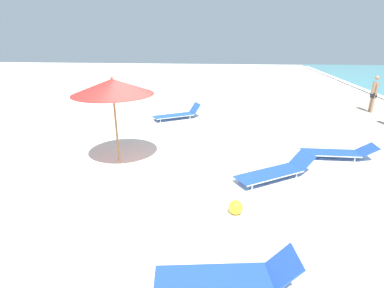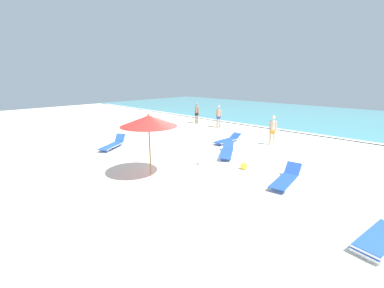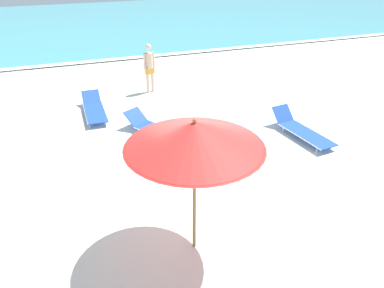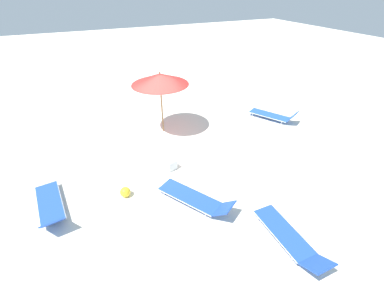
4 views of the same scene
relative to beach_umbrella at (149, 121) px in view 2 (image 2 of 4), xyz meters
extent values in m
cube|color=silver|center=(0.63, 1.34, -2.36)|extent=(60.00, 60.00, 0.16)
cube|color=#B8AE96|center=(0.63, 10.64, -2.28)|extent=(57.00, 2.20, 0.00)
cube|color=#B8AE96|center=(-5.70, 7.02, -2.28)|extent=(1.76, 1.17, 0.00)
cube|color=#B8AE96|center=(3.41, 8.35, -2.28)|extent=(3.03, 1.25, 0.00)
cube|color=teal|center=(0.63, 21.92, -2.25)|extent=(60.00, 18.82, 0.06)
cube|color=white|center=(0.63, 12.56, -2.22)|extent=(56.00, 0.44, 0.01)
cylinder|color=olive|center=(0.00, 0.00, -1.14)|extent=(0.06, 0.06, 2.29)
cone|color=red|center=(0.00, 0.00, 0.01)|extent=(2.24, 2.24, 0.42)
cylinder|color=#A4221E|center=(0.00, 0.00, -0.19)|extent=(2.17, 2.17, 0.01)
sphere|color=olive|center=(0.00, 0.00, 0.25)|extent=(0.07, 0.07, 0.07)
cube|color=blue|center=(7.61, 1.19, -2.22)|extent=(0.89, 1.87, 0.03)
cube|color=silver|center=(7.61, 1.19, -2.25)|extent=(0.91, 1.91, 0.04)
cube|color=blue|center=(7.60, 1.12, -2.14)|extent=(0.89, 1.87, 0.03)
cube|color=silver|center=(7.60, 1.12, -2.17)|extent=(0.91, 1.91, 0.04)
cube|color=blue|center=(7.60, 1.12, -2.05)|extent=(0.89, 1.87, 0.03)
cube|color=silver|center=(7.60, 1.12, -2.08)|extent=(0.91, 1.91, 0.04)
cube|color=blue|center=(-4.90, 0.91, -2.10)|extent=(1.41, 1.85, 0.03)
cylinder|color=silver|center=(-5.16, 0.76, -2.10)|extent=(0.92, 1.57, 0.03)
cylinder|color=silver|center=(-4.64, 1.05, -2.10)|extent=(0.92, 1.57, 0.03)
cube|color=blue|center=(-5.42, 1.82, -1.88)|extent=(0.67, 0.58, 0.47)
cylinder|color=silver|center=(-4.77, 0.17, -2.20)|extent=(0.03, 0.03, 0.16)
cylinder|color=silver|center=(-4.33, 0.43, -2.20)|extent=(0.03, 0.03, 0.16)
cylinder|color=silver|center=(-5.47, 1.39, -2.20)|extent=(0.03, 0.03, 0.16)
cylinder|color=silver|center=(-5.02, 1.64, -2.20)|extent=(0.03, 0.03, 0.16)
cube|color=blue|center=(-0.99, 6.36, -2.10)|extent=(0.61, 1.67, 0.03)
cylinder|color=silver|center=(-1.29, 6.36, -2.10)|extent=(0.04, 1.67, 0.03)
cylinder|color=silver|center=(-0.69, 6.36, -2.10)|extent=(0.04, 1.67, 0.03)
cube|color=blue|center=(-0.99, 7.43, -1.97)|extent=(0.58, 0.49, 0.30)
cylinder|color=silver|center=(-1.25, 5.71, -2.20)|extent=(0.03, 0.03, 0.16)
cylinder|color=silver|center=(-0.74, 5.71, -2.20)|extent=(0.03, 0.03, 0.16)
cylinder|color=silver|center=(-1.24, 7.01, -2.20)|extent=(0.03, 0.03, 0.16)
cylinder|color=silver|center=(-0.73, 7.01, -2.20)|extent=(0.03, 0.03, 0.16)
cube|color=blue|center=(4.38, 2.85, -2.10)|extent=(0.82, 1.82, 0.03)
cylinder|color=silver|center=(4.08, 2.82, -2.10)|extent=(0.25, 1.75, 0.03)
cylinder|color=silver|center=(4.67, 2.89, -2.10)|extent=(0.25, 1.75, 0.03)
cube|color=blue|center=(4.24, 3.91, -1.91)|extent=(0.62, 0.47, 0.42)
cylinder|color=silver|center=(4.21, 2.14, -2.20)|extent=(0.03, 0.03, 0.16)
cylinder|color=silver|center=(4.72, 2.21, -2.20)|extent=(0.03, 0.03, 0.16)
cylinder|color=silver|center=(4.04, 3.50, -2.20)|extent=(0.03, 0.03, 0.16)
cylinder|color=silver|center=(4.54, 3.57, -2.20)|extent=(0.03, 0.03, 0.16)
cube|color=blue|center=(0.67, 4.25, -2.10)|extent=(1.49, 1.92, 0.03)
cylinder|color=silver|center=(0.41, 4.10, -2.10)|extent=(1.01, 1.62, 0.03)
cylinder|color=silver|center=(0.92, 4.41, -2.10)|extent=(1.01, 1.62, 0.03)
cube|color=blue|center=(0.07, 5.24, -1.93)|extent=(0.72, 0.68, 0.37)
cylinder|color=silver|center=(0.83, 3.50, -2.20)|extent=(0.03, 0.03, 0.16)
cylinder|color=silver|center=(1.27, 3.76, -2.20)|extent=(0.03, 0.03, 0.16)
cylinder|color=silver|center=(0.07, 4.75, -2.20)|extent=(0.03, 0.03, 0.16)
cylinder|color=silver|center=(0.50, 5.01, -2.20)|extent=(0.03, 0.03, 0.16)
cylinder|color=#A37A5B|center=(-6.91, 10.28, -1.83)|extent=(0.11, 0.11, 0.90)
cylinder|color=#A37A5B|center=(-7.11, 10.27, -1.83)|extent=(0.11, 0.11, 0.90)
cube|color=black|center=(-7.01, 10.28, -1.46)|extent=(0.30, 0.18, 0.24)
cylinder|color=#A37A5B|center=(-7.01, 10.28, -1.10)|extent=(0.27, 0.27, 0.55)
cylinder|color=#A37A5B|center=(-6.82, 10.28, -1.11)|extent=(0.08, 0.08, 0.55)
cylinder|color=#A37A5B|center=(-7.19, 10.27, -1.11)|extent=(0.08, 0.08, 0.55)
sphere|color=#A37A5B|center=(-7.01, 10.28, -0.62)|extent=(0.21, 0.21, 0.21)
cylinder|color=beige|center=(1.11, 7.99, -1.83)|extent=(0.11, 0.11, 0.90)
cylinder|color=beige|center=(1.30, 8.04, -1.83)|extent=(0.11, 0.11, 0.90)
cube|color=gold|center=(1.21, 8.01, -1.46)|extent=(0.34, 0.25, 0.24)
cylinder|color=beige|center=(1.21, 8.01, -1.10)|extent=(0.27, 0.27, 0.55)
cylinder|color=beige|center=(1.03, 7.96, -1.11)|extent=(0.08, 0.08, 0.55)
cylinder|color=beige|center=(1.39, 8.06, -1.11)|extent=(0.08, 0.08, 0.55)
sphere|color=beige|center=(1.21, 8.01, -0.62)|extent=(0.21, 0.21, 0.21)
cylinder|color=tan|center=(-4.55, 10.04, -1.83)|extent=(0.11, 0.11, 0.90)
cylinder|color=tan|center=(-4.37, 10.13, -1.83)|extent=(0.11, 0.11, 0.90)
cube|color=#2D51B2|center=(-4.46, 10.09, -1.46)|extent=(0.35, 0.30, 0.24)
cylinder|color=tan|center=(-4.46, 10.09, -1.10)|extent=(0.27, 0.27, 0.55)
cylinder|color=tan|center=(-4.63, 10.00, -1.11)|extent=(0.08, 0.08, 0.55)
cylinder|color=tan|center=(-4.30, 10.17, -1.11)|extent=(0.08, 0.08, 0.55)
sphere|color=tan|center=(-4.46, 10.09, -0.62)|extent=(0.21, 0.21, 0.21)
sphere|color=yellow|center=(2.33, 3.31, -2.12)|extent=(0.31, 0.31, 0.31)
cube|color=white|center=(0.66, 2.55, -2.12)|extent=(0.47, 0.56, 0.32)
cube|color=white|center=(0.66, 2.55, -1.93)|extent=(0.49, 0.58, 0.05)
camera|label=1|loc=(7.90, 2.85, 1.40)|focal=28.00mm
camera|label=2|loc=(8.09, -5.93, 1.67)|focal=24.00mm
camera|label=3|loc=(-1.76, -4.80, 2.64)|focal=35.00mm
camera|label=4|loc=(2.84, 9.29, 3.21)|focal=24.00mm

